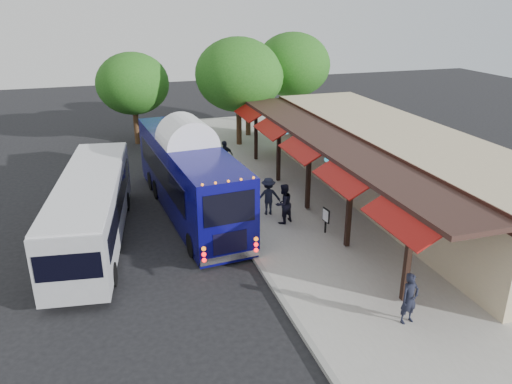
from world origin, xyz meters
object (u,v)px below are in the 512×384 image
object	(u,v)px
city_bus	(92,207)
ped_d	(268,196)
ped_c	(225,156)
coach_bus	(189,173)
ped_b	(283,204)
sign_board	(326,217)
ped_a	(410,298)

from	to	relation	value
city_bus	ped_d	world-z (taller)	city_bus
city_bus	ped_c	bearing A→B (deg)	50.18
coach_bus	ped_b	xyz separation A→B (m)	(3.63, -2.77, -0.89)
ped_c	sign_board	xyz separation A→B (m)	(2.08, -8.98, -0.17)
coach_bus	ped_d	distance (m)	3.82
ped_d	sign_board	world-z (taller)	ped_d
ped_a	city_bus	bearing A→B (deg)	127.51
sign_board	coach_bus	bearing A→B (deg)	133.05
ped_a	ped_b	bearing A→B (deg)	89.71
ped_c	ped_d	xyz separation A→B (m)	(0.41, -6.38, -0.04)
ped_b	ped_d	size ratio (longest dim) A/B	1.03
coach_bus	ped_d	xyz separation A→B (m)	(3.31, -1.67, -0.92)
ped_c	ped_d	world-z (taller)	ped_c
ped_c	sign_board	bearing A→B (deg)	80.67
sign_board	ped_c	bearing A→B (deg)	96.75
coach_bus	sign_board	size ratio (longest dim) A/B	10.43
city_bus	sign_board	world-z (taller)	city_bus
coach_bus	ped_b	distance (m)	4.65
ped_d	ped_a	bearing A→B (deg)	108.00
ped_b	sign_board	xyz separation A→B (m)	(1.34, -1.50, -0.16)
city_bus	ped_a	bearing A→B (deg)	-36.48
ped_c	coach_bus	bearing A→B (deg)	36.05
ped_b	ped_d	world-z (taller)	ped_b
ped_b	ped_a	bearing A→B (deg)	73.51
ped_a	sign_board	bearing A→B (deg)	79.68
ped_a	sign_board	world-z (taller)	ped_a
coach_bus	ped_a	xyz separation A→B (m)	(4.72, -10.72, -0.96)
ped_a	ped_c	distance (m)	15.54
coach_bus	ped_c	distance (m)	5.59
ped_b	ped_d	xyz separation A→B (m)	(-0.32, 1.10, -0.03)
ped_b	ped_c	size ratio (longest dim) A/B	0.98
ped_d	city_bus	bearing A→B (deg)	10.56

